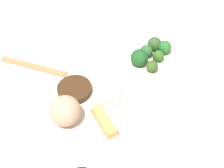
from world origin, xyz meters
name	(u,v)px	position (x,y,z in m)	size (l,w,h in m)	color
tabletop	(103,104)	(0.00, 0.00, 0.01)	(2.20, 2.20, 0.02)	white
main_plate	(89,109)	(0.05, -0.01, 0.03)	(0.28, 0.28, 0.02)	white
rice_scoop	(65,111)	(0.12, -0.02, 0.08)	(0.08, 0.08, 0.08)	tan
spring_roll	(104,121)	(0.07, 0.06, 0.05)	(0.10, 0.03, 0.03)	tan
crab_rangoon_wonton	(109,94)	(-0.02, 0.01, 0.04)	(0.07, 0.07, 0.01)	beige
stir_fry_heap	(75,90)	(0.04, -0.08, 0.05)	(0.10, 0.10, 0.02)	#402815
broccoli_plate	(150,61)	(-0.23, 0.00, 0.03)	(0.23, 0.23, 0.01)	white
broccoli_floret_0	(146,51)	(-0.23, -0.02, 0.06)	(0.04, 0.04, 0.04)	#2F6731
broccoli_floret_1	(158,56)	(-0.24, 0.03, 0.05)	(0.04, 0.04, 0.04)	#366524
broccoli_floret_2	(154,44)	(-0.28, -0.02, 0.06)	(0.05, 0.05, 0.05)	#345729
broccoli_floret_3	(152,66)	(-0.19, 0.04, 0.05)	(0.04, 0.04, 0.04)	#3A5922
broccoli_floret_5	(139,58)	(-0.18, -0.01, 0.06)	(0.06, 0.06, 0.06)	#1E5822
broccoli_floret_6	(165,47)	(-0.29, 0.02, 0.06)	(0.04, 0.04, 0.04)	#286F2A
chopsticks_pair	(33,67)	(0.04, -0.27, 0.02)	(0.23, 0.02, 0.01)	#AF7E4F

